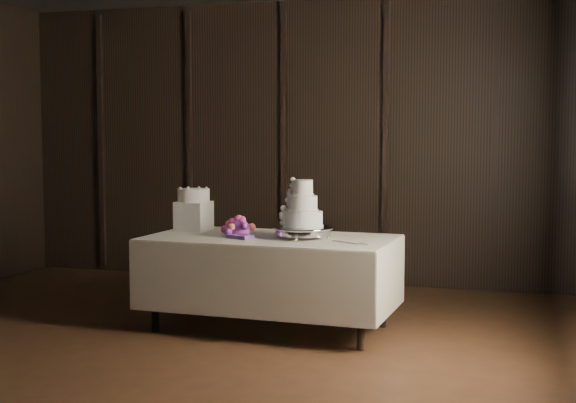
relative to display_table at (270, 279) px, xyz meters
The scene contains 8 objects.
room 1.80m from the display_table, 111.63° to the right, with size 6.08×7.08×3.08m.
display_table is the anchor object (origin of this frame).
cake_stand 0.48m from the display_table, ahead, with size 0.48×0.48×0.09m, color silver.
wedding_cake 0.63m from the display_table, ahead, with size 0.35×0.31×0.38m.
bouquet 0.48m from the display_table, 167.57° to the right, with size 0.31×0.41×0.20m, color #C34973, non-canonical shape.
box_pedestal 0.92m from the display_table, 164.03° to the left, with size 0.26×0.26×0.25m, color white.
small_cake 1.02m from the display_table, 164.03° to the left, with size 0.28×0.28×0.11m, color white.
cake_knife 0.78m from the display_table, 17.30° to the right, with size 0.37×0.02×0.01m, color silver.
Camera 1 is at (2.49, -4.78, 1.59)m, focal length 50.00 mm.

